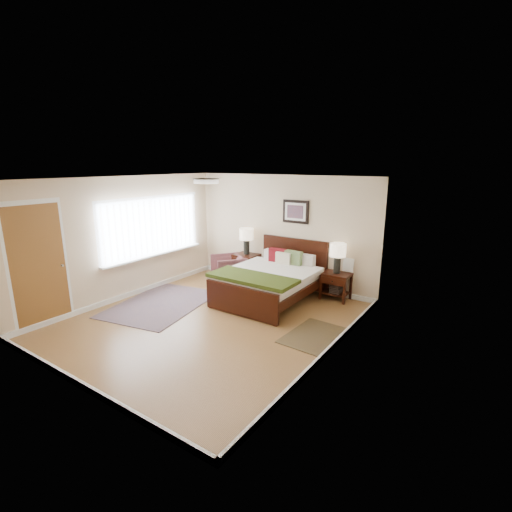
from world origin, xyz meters
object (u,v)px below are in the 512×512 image
(lamp_right, at_px, (338,253))
(rug_persian, at_px, (161,304))
(armchair, at_px, (229,269))
(nightstand_right, at_px, (336,283))
(bed, at_px, (271,276))
(nightstand_left, at_px, (246,259))
(lamp_left, at_px, (246,236))

(lamp_right, height_order, rug_persian, lamp_right)
(armchair, bearing_deg, nightstand_right, 43.85)
(armchair, xyz_separation_m, rug_persian, (-0.27, -1.85, -0.32))
(bed, bearing_deg, nightstand_left, 146.69)
(nightstand_right, distance_m, lamp_left, 2.37)
(bed, xyz_separation_m, rug_persian, (-1.70, -1.43, -0.51))
(bed, distance_m, nightstand_left, 1.40)
(bed, height_order, lamp_right, lamp_right)
(lamp_right, height_order, armchair, lamp_right)
(nightstand_left, height_order, rug_persian, nightstand_left)
(nightstand_left, relative_size, lamp_left, 1.06)
(nightstand_left, xyz_separation_m, armchair, (-0.26, -0.35, -0.19))
(nightstand_right, bearing_deg, bed, -144.41)
(nightstand_right, relative_size, lamp_right, 0.93)
(nightstand_right, height_order, rug_persian, nightstand_right)
(bed, bearing_deg, lamp_right, 36.01)
(nightstand_right, height_order, armchair, armchair)
(armchair, bearing_deg, nightstand_left, 89.25)
(nightstand_left, height_order, nightstand_right, nightstand_left)
(nightstand_right, bearing_deg, nightstand_left, -179.75)
(nightstand_left, relative_size, rug_persian, 0.30)
(nightstand_left, xyz_separation_m, rug_persian, (-0.53, -2.20, -0.52))
(nightstand_right, relative_size, lamp_left, 0.93)
(nightstand_left, distance_m, lamp_right, 2.31)
(nightstand_left, relative_size, nightstand_right, 1.14)
(bed, height_order, nightstand_left, bed)
(rug_persian, bearing_deg, lamp_left, 65.27)
(bed, xyz_separation_m, lamp_right, (1.09, 0.79, 0.47))
(nightstand_right, bearing_deg, lamp_left, 179.69)
(lamp_left, relative_size, armchair, 0.84)
(nightstand_right, xyz_separation_m, armchair, (-2.52, -0.36, -0.02))
(bed, xyz_separation_m, nightstand_right, (1.09, 0.78, -0.17))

